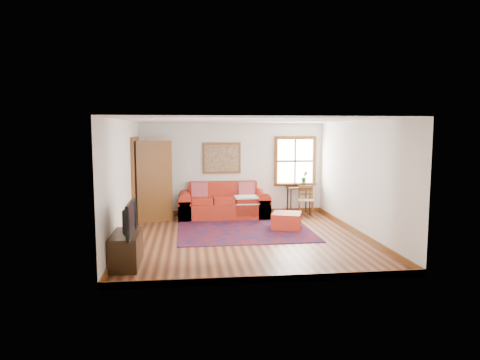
{
  "coord_description": "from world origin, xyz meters",
  "views": [
    {
      "loc": [
        -1.17,
        -8.86,
        2.28
      ],
      "look_at": [
        -0.04,
        0.6,
        1.19
      ],
      "focal_mm": 32.0,
      "sensor_mm": 36.0,
      "label": 1
    }
  ],
  "objects": [
    {
      "name": "framed_artwork",
      "position": [
        -0.3,
        2.71,
        1.55
      ],
      "size": [
        1.05,
        0.07,
        0.85
      ],
      "color": "brown",
      "rests_on": "ground"
    },
    {
      "name": "candle_hurricane",
      "position": [
        -2.21,
        -1.18,
        0.65
      ],
      "size": [
        0.12,
        0.12,
        0.18
      ],
      "color": "silver",
      "rests_on": "media_cabinet"
    },
    {
      "name": "persian_rug",
      "position": [
        0.07,
        0.63,
        0.01
      ],
      "size": [
        3.05,
        2.44,
        0.02
      ],
      "primitive_type": "cube",
      "rotation": [
        0.0,
        0.0,
        0.01
      ],
      "color": "maroon",
      "rests_on": "ground"
    },
    {
      "name": "room_envelope",
      "position": [
        0.0,
        0.02,
        1.65
      ],
      "size": [
        5.04,
        5.54,
        2.52
      ],
      "color": "silver",
      "rests_on": "ground"
    },
    {
      "name": "ladder_back_chair",
      "position": [
        1.94,
        2.24,
        0.47
      ],
      "size": [
        0.48,
        0.47,
        0.88
      ],
      "color": "tan",
      "rests_on": "ground"
    },
    {
      "name": "window",
      "position": [
        1.78,
        2.7,
        1.31
      ],
      "size": [
        1.18,
        0.2,
        1.38
      ],
      "color": "white",
      "rests_on": "ground"
    },
    {
      "name": "red_ottoman",
      "position": [
        1.08,
        0.78,
        0.19
      ],
      "size": [
        0.83,
        0.83,
        0.38
      ],
      "primitive_type": "cube",
      "rotation": [
        0.0,
        0.0,
        -0.33
      ],
      "color": "#AA2615",
      "rests_on": "ground"
    },
    {
      "name": "red_leather_sofa",
      "position": [
        -0.28,
        2.29,
        0.31
      ],
      "size": [
        2.37,
        0.98,
        0.93
      ],
      "color": "#AA2615",
      "rests_on": "ground"
    },
    {
      "name": "television",
      "position": [
        -2.24,
        -1.79,
        0.85
      ],
      "size": [
        0.13,
        0.99,
        0.57
      ],
      "primitive_type": "imported",
      "rotation": [
        0.0,
        0.0,
        1.57
      ],
      "color": "black",
      "rests_on": "media_cabinet"
    },
    {
      "name": "side_table",
      "position": [
        1.82,
        2.53,
        0.63
      ],
      "size": [
        0.63,
        0.47,
        0.75
      ],
      "color": "black",
      "rests_on": "ground"
    },
    {
      "name": "ground",
      "position": [
        0.0,
        0.0,
        0.0
      ],
      "size": [
        5.5,
        5.5,
        0.0
      ],
      "primitive_type": "plane",
      "color": "#452012",
      "rests_on": "ground"
    },
    {
      "name": "doorway",
      "position": [
        -2.21,
        1.78,
        1.07
      ],
      "size": [
        0.89,
        1.08,
        2.14
      ],
      "color": "black",
      "rests_on": "ground"
    },
    {
      "name": "media_cabinet",
      "position": [
        -2.26,
        -1.62,
        0.28
      ],
      "size": [
        0.46,
        1.02,
        0.56
      ],
      "primitive_type": "cube",
      "color": "black",
      "rests_on": "ground"
    }
  ]
}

